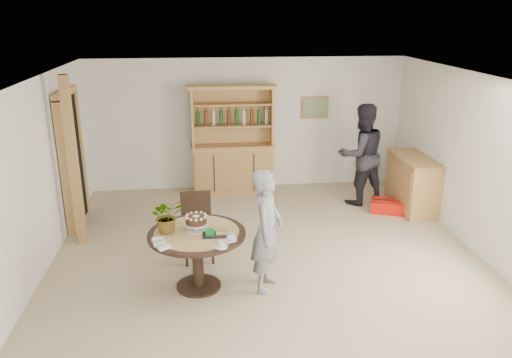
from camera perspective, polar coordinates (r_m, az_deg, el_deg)
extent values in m
plane|color=#C3B285|center=(6.78, 1.79, -10.61)|extent=(7.00, 7.00, 0.00)
cube|color=white|center=(9.61, -1.01, 6.29)|extent=(6.00, 0.04, 2.50)
cube|color=white|center=(6.57, -25.00, -1.46)|extent=(0.04, 7.00, 2.50)
cube|color=white|center=(7.30, 25.93, 0.31)|extent=(0.04, 7.00, 2.50)
cube|color=white|center=(5.96, 2.03, 10.82)|extent=(6.00, 7.00, 0.04)
cube|color=#AA8847|center=(9.72, 6.73, 8.11)|extent=(0.52, 0.03, 0.42)
cube|color=#59724C|center=(9.70, 6.76, 8.09)|extent=(0.44, 0.02, 0.34)
cube|color=black|center=(8.43, -20.34, 1.93)|extent=(0.10, 0.90, 2.10)
cube|color=tan|center=(7.97, -21.01, 0.90)|extent=(0.12, 0.10, 2.10)
cube|color=tan|center=(8.90, -19.48, 2.86)|extent=(0.12, 0.10, 2.10)
cube|color=tan|center=(8.21, -21.05, 9.17)|extent=(0.12, 1.10, 0.10)
cube|color=#AA8847|center=(7.58, -20.12, 1.71)|extent=(0.12, 0.12, 2.50)
cube|color=tan|center=(9.55, -2.63, 1.21)|extent=(1.50, 0.50, 0.90)
cube|color=#AA8847|center=(9.41, -2.67, 3.94)|extent=(1.56, 0.54, 0.04)
cube|color=tan|center=(9.39, -2.76, 7.34)|extent=(1.50, 0.04, 1.06)
cube|color=tan|center=(9.23, -7.27, 7.01)|extent=(0.04, 0.34, 1.06)
cube|color=tan|center=(9.31, 1.82, 7.26)|extent=(0.04, 0.34, 1.06)
cube|color=#AA8847|center=(9.28, -2.69, 6.13)|extent=(1.44, 0.32, 0.03)
cube|color=#AA8847|center=(9.20, -2.73, 8.56)|extent=(1.44, 0.32, 0.03)
cube|color=tan|center=(9.15, -2.76, 10.48)|extent=(1.62, 0.40, 0.06)
cylinder|color=#194C1E|center=(9.23, -6.20, 6.96)|extent=(0.07, 0.07, 0.28)
cylinder|color=#4C2D14|center=(9.23, -5.20, 7.00)|extent=(0.07, 0.07, 0.28)
cylinder|color=#B2BFB2|center=(9.23, -4.20, 7.03)|extent=(0.07, 0.07, 0.28)
cylinder|color=#194C1E|center=(9.24, -3.20, 7.06)|extent=(0.07, 0.07, 0.28)
cylinder|color=#4C2D14|center=(9.25, -2.21, 7.08)|extent=(0.07, 0.07, 0.28)
cylinder|color=#B2BFB2|center=(9.26, -1.21, 7.11)|extent=(0.07, 0.07, 0.28)
cylinder|color=#194C1E|center=(9.28, -0.22, 7.13)|extent=(0.07, 0.07, 0.28)
cylinder|color=#4C2D14|center=(9.29, 0.77, 7.15)|extent=(0.07, 0.07, 0.28)
cube|color=tan|center=(9.09, 17.39, -0.56)|extent=(0.50, 1.20, 0.90)
cube|color=#AA8847|center=(8.95, 17.68, 2.28)|extent=(0.54, 1.26, 0.04)
cylinder|color=black|center=(6.16, -6.78, -6.27)|extent=(1.20, 1.20, 0.04)
cylinder|color=black|center=(6.32, -6.66, -9.31)|extent=(0.14, 0.14, 0.70)
cylinder|color=black|center=(6.49, -6.54, -12.00)|extent=(0.56, 0.56, 0.03)
cylinder|color=tan|center=(6.15, -6.79, -6.06)|extent=(1.04, 1.04, 0.01)
cube|color=black|center=(6.96, -6.67, -5.76)|extent=(0.46, 0.46, 0.04)
cube|color=black|center=(7.03, -6.89, -3.28)|extent=(0.42, 0.07, 0.46)
cube|color=black|center=(6.95, -6.96, -1.60)|extent=(0.42, 0.08, 0.05)
cube|color=black|center=(6.88, -7.96, -8.23)|extent=(0.04, 0.04, 0.44)
cube|color=black|center=(6.91, -4.95, -8.00)|extent=(0.03, 0.04, 0.44)
cube|color=black|center=(7.21, -8.17, -6.95)|extent=(0.04, 0.03, 0.44)
cube|color=black|center=(7.23, -5.31, -6.74)|extent=(0.03, 0.03, 0.44)
cylinder|color=white|center=(6.19, -6.79, -5.78)|extent=(0.28, 0.28, 0.01)
cylinder|color=white|center=(6.17, -6.81, -5.45)|extent=(0.05, 0.05, 0.08)
cylinder|color=white|center=(6.16, -6.82, -5.06)|extent=(0.30, 0.30, 0.01)
cylinder|color=#422513|center=(6.14, -6.84, -4.64)|extent=(0.26, 0.26, 0.09)
cylinder|color=white|center=(6.12, -6.86, -4.24)|extent=(0.08, 0.08, 0.01)
sphere|color=white|center=(6.12, -5.73, -4.21)|extent=(0.04, 0.04, 0.04)
sphere|color=white|center=(6.17, -5.89, -4.00)|extent=(0.04, 0.04, 0.04)
sphere|color=white|center=(6.21, -6.30, -3.86)|extent=(0.04, 0.04, 0.04)
sphere|color=white|center=(6.23, -6.85, -3.82)|extent=(0.04, 0.04, 0.04)
sphere|color=white|center=(6.22, -7.41, -3.89)|extent=(0.04, 0.04, 0.04)
sphere|color=white|center=(6.18, -7.82, -4.06)|extent=(0.04, 0.04, 0.04)
sphere|color=white|center=(6.12, -7.98, -4.28)|extent=(0.04, 0.04, 0.04)
sphere|color=white|center=(6.07, -7.85, -4.50)|extent=(0.04, 0.04, 0.04)
sphere|color=white|center=(6.02, -7.44, -4.65)|extent=(0.04, 0.04, 0.04)
sphere|color=white|center=(6.01, -6.87, -4.69)|extent=(0.04, 0.04, 0.04)
sphere|color=white|center=(6.02, -6.29, -4.61)|extent=(0.04, 0.04, 0.04)
sphere|color=white|center=(6.06, -5.88, -4.44)|extent=(0.04, 0.04, 0.04)
imported|color=#3F7233|center=(6.13, -10.15, -4.13)|extent=(0.47, 0.44, 0.42)
cube|color=black|center=(6.03, -4.70, -6.37)|extent=(0.30, 0.20, 0.01)
cube|color=#0D7D2B|center=(6.02, -5.28, -6.10)|extent=(0.10, 0.10, 0.06)
cube|color=#0D7D2B|center=(6.01, -5.29, -5.79)|extent=(0.11, 0.02, 0.01)
cylinder|color=silver|center=(5.90, -2.89, -6.98)|extent=(0.15, 0.15, 0.01)
imported|color=silver|center=(5.88, -2.90, -6.60)|extent=(0.10, 0.10, 0.08)
cylinder|color=silver|center=(5.74, -4.00, -7.76)|extent=(0.15, 0.15, 0.01)
imported|color=silver|center=(5.72, -4.01, -7.39)|extent=(0.08, 0.08, 0.07)
cube|color=white|center=(5.99, -11.15, -6.81)|extent=(0.14, 0.08, 0.03)
cube|color=white|center=(5.87, -10.95, -7.30)|extent=(0.16, 0.11, 0.03)
cube|color=white|center=(5.78, -10.42, -7.72)|extent=(0.16, 0.14, 0.03)
imported|color=gray|center=(6.09, 1.25, -5.93)|extent=(0.54, 0.66, 1.56)
imported|color=black|center=(9.01, 11.95, 2.77)|extent=(1.01, 0.87, 1.81)
cube|color=red|center=(8.96, 14.93, -3.00)|extent=(0.70, 0.58, 0.20)
cube|color=black|center=(8.92, 14.98, -2.37)|extent=(0.54, 0.23, 0.01)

